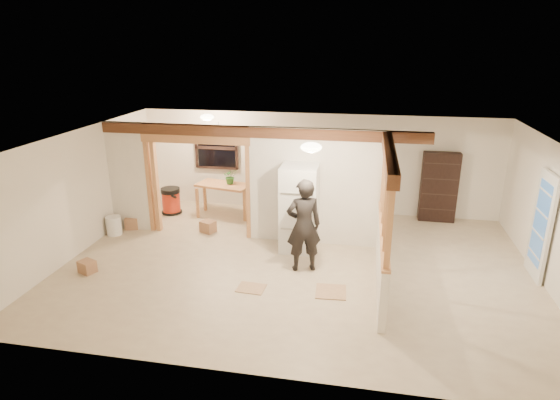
% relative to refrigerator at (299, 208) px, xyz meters
% --- Properties ---
extents(floor, '(9.00, 6.50, 0.01)m').
position_rel_refrigerator_xyz_m(floor, '(0.07, -0.78, -0.91)').
color(floor, beige).
rests_on(floor, ground).
extents(ceiling, '(9.00, 6.50, 0.01)m').
position_rel_refrigerator_xyz_m(ceiling, '(0.07, -0.78, 1.59)').
color(ceiling, white).
extents(wall_back, '(9.00, 0.01, 2.50)m').
position_rel_refrigerator_xyz_m(wall_back, '(0.07, 2.47, 0.34)').
color(wall_back, silver).
rests_on(wall_back, floor).
extents(wall_front, '(9.00, 0.01, 2.50)m').
position_rel_refrigerator_xyz_m(wall_front, '(0.07, -4.03, 0.34)').
color(wall_front, silver).
rests_on(wall_front, floor).
extents(wall_left, '(0.01, 6.50, 2.50)m').
position_rel_refrigerator_xyz_m(wall_left, '(-4.43, -0.78, 0.34)').
color(wall_left, silver).
rests_on(wall_left, floor).
extents(wall_right, '(0.01, 6.50, 2.50)m').
position_rel_refrigerator_xyz_m(wall_right, '(4.57, -0.78, 0.34)').
color(wall_right, silver).
rests_on(wall_right, floor).
extents(partition_left_stub, '(0.90, 0.12, 2.50)m').
position_rel_refrigerator_xyz_m(partition_left_stub, '(-3.98, 0.42, 0.34)').
color(partition_left_stub, white).
rests_on(partition_left_stub, floor).
extents(partition_center, '(2.80, 0.12, 2.50)m').
position_rel_refrigerator_xyz_m(partition_center, '(0.27, 0.42, 0.34)').
color(partition_center, white).
rests_on(partition_center, floor).
extents(doorway_frame, '(2.46, 0.14, 2.20)m').
position_rel_refrigerator_xyz_m(doorway_frame, '(-2.33, 0.42, 0.19)').
color(doorway_frame, tan).
rests_on(doorway_frame, floor).
extents(header_beam_back, '(7.00, 0.18, 0.22)m').
position_rel_refrigerator_xyz_m(header_beam_back, '(-0.93, 0.42, 1.47)').
color(header_beam_back, brown).
rests_on(header_beam_back, ceiling).
extents(header_beam_right, '(0.18, 3.30, 0.22)m').
position_rel_refrigerator_xyz_m(header_beam_right, '(1.67, -1.18, 1.47)').
color(header_beam_right, brown).
rests_on(header_beam_right, ceiling).
extents(pony_wall, '(0.12, 3.20, 1.00)m').
position_rel_refrigerator_xyz_m(pony_wall, '(1.67, -1.18, -0.41)').
color(pony_wall, white).
rests_on(pony_wall, floor).
extents(stud_partition, '(0.14, 3.20, 1.32)m').
position_rel_refrigerator_xyz_m(stud_partition, '(1.67, -1.18, 0.75)').
color(stud_partition, tan).
rests_on(stud_partition, pony_wall).
extents(window_back, '(1.12, 0.10, 1.10)m').
position_rel_refrigerator_xyz_m(window_back, '(-2.53, 2.39, 0.64)').
color(window_back, black).
rests_on(window_back, wall_back).
extents(french_door, '(0.12, 0.86, 2.00)m').
position_rel_refrigerator_xyz_m(french_door, '(4.49, -0.38, 0.09)').
color(french_door, white).
rests_on(french_door, floor).
extents(ceiling_dome_main, '(0.36, 0.36, 0.16)m').
position_rel_refrigerator_xyz_m(ceiling_dome_main, '(0.37, -1.28, 1.57)').
color(ceiling_dome_main, '#FFEABF').
rests_on(ceiling_dome_main, ceiling).
extents(ceiling_dome_util, '(0.32, 0.32, 0.14)m').
position_rel_refrigerator_xyz_m(ceiling_dome_util, '(-2.43, 1.52, 1.57)').
color(ceiling_dome_util, '#FFEABF').
rests_on(ceiling_dome_util, ceiling).
extents(hanging_bulb, '(0.07, 0.07, 0.07)m').
position_rel_refrigerator_xyz_m(hanging_bulb, '(-1.93, 0.82, 1.27)').
color(hanging_bulb, '#FFD88C').
rests_on(hanging_bulb, ceiling).
extents(refrigerator, '(0.75, 0.73, 1.82)m').
position_rel_refrigerator_xyz_m(refrigerator, '(0.00, 0.00, 0.00)').
color(refrigerator, white).
rests_on(refrigerator, floor).
extents(woman, '(0.76, 0.62, 1.81)m').
position_rel_refrigerator_xyz_m(woman, '(0.22, -0.91, -0.00)').
color(woman, black).
rests_on(woman, floor).
extents(work_table, '(1.42, 0.91, 0.83)m').
position_rel_refrigerator_xyz_m(work_table, '(-2.13, 1.63, -0.50)').
color(work_table, tan).
rests_on(work_table, floor).
extents(potted_plant, '(0.42, 0.39, 0.37)m').
position_rel_refrigerator_xyz_m(potted_plant, '(-1.97, 1.70, 0.10)').
color(potted_plant, '#265D26').
rests_on(potted_plant, work_table).
extents(shop_vac, '(0.65, 0.65, 0.67)m').
position_rel_refrigerator_xyz_m(shop_vac, '(-3.51, 1.54, -0.57)').
color(shop_vac, '#AA2914').
rests_on(shop_vac, floor).
extents(bookshelf, '(0.85, 0.28, 1.70)m').
position_rel_refrigerator_xyz_m(bookshelf, '(3.06, 2.26, -0.06)').
color(bookshelf, black).
rests_on(bookshelf, floor).
extents(bucket, '(0.34, 0.34, 0.43)m').
position_rel_refrigerator_xyz_m(bucket, '(-4.23, -0.00, -0.70)').
color(bucket, silver).
rests_on(bucket, floor).
extents(box_util_a, '(0.39, 0.37, 0.27)m').
position_rel_refrigerator_xyz_m(box_util_a, '(-2.18, 0.52, -0.78)').
color(box_util_a, '#A1704E').
rests_on(box_util_a, floor).
extents(box_util_b, '(0.37, 0.37, 0.27)m').
position_rel_refrigerator_xyz_m(box_util_b, '(-4.02, 0.42, -0.77)').
color(box_util_b, '#A1704E').
rests_on(box_util_b, floor).
extents(box_front, '(0.36, 0.33, 0.24)m').
position_rel_refrigerator_xyz_m(box_front, '(-3.79, -1.80, -0.79)').
color(box_front, '#A1704E').
rests_on(box_front, floor).
extents(floor_panel_near, '(0.56, 0.56, 0.02)m').
position_rel_refrigerator_xyz_m(floor_panel_near, '(0.82, -1.69, -0.90)').
color(floor_panel_near, tan).
rests_on(floor_panel_near, floor).
extents(floor_panel_far, '(0.51, 0.42, 0.02)m').
position_rel_refrigerator_xyz_m(floor_panel_far, '(-0.58, -1.83, -0.90)').
color(floor_panel_far, tan).
rests_on(floor_panel_far, floor).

